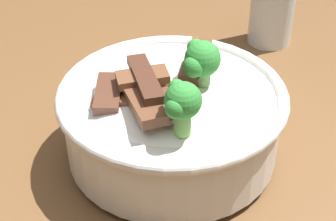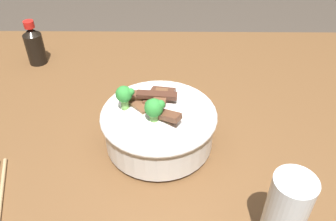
{
  "view_description": "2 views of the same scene",
  "coord_description": "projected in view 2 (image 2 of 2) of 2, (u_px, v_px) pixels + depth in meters",
  "views": [
    {
      "loc": [
        -0.34,
        0.09,
        1.18
      ],
      "look_at": [
        0.05,
        -0.04,
        0.88
      ],
      "focal_mm": 55.69,
      "sensor_mm": 36.0,
      "label": 1
    },
    {
      "loc": [
        0.07,
        -0.55,
        1.31
      ],
      "look_at": [
        0.07,
        -0.05,
        0.91
      ],
      "focal_mm": 36.8,
      "sensor_mm": 36.0,
      "label": 2
    }
  ],
  "objects": [
    {
      "name": "drinking_glass",
      "position": [
        284.0,
        216.0,
        0.5
      ],
      "size": [
        0.06,
        0.06,
        0.14
      ],
      "color": "white",
      "rests_on": "dining_table"
    },
    {
      "name": "rice_bowl",
      "position": [
        159.0,
        124.0,
        0.67
      ],
      "size": [
        0.22,
        0.22,
        0.13
      ],
      "color": "white",
      "rests_on": "dining_table"
    },
    {
      "name": "dining_table",
      "position": [
        139.0,
        168.0,
        0.81
      ],
      "size": [
        1.24,
        0.93,
        0.82
      ],
      "color": "brown",
      "rests_on": "ground"
    },
    {
      "name": "soy_sauce_bottle",
      "position": [
        34.0,
        45.0,
        0.92
      ],
      "size": [
        0.05,
        0.05,
        0.12
      ],
      "color": "black",
      "rests_on": "dining_table"
    }
  ]
}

